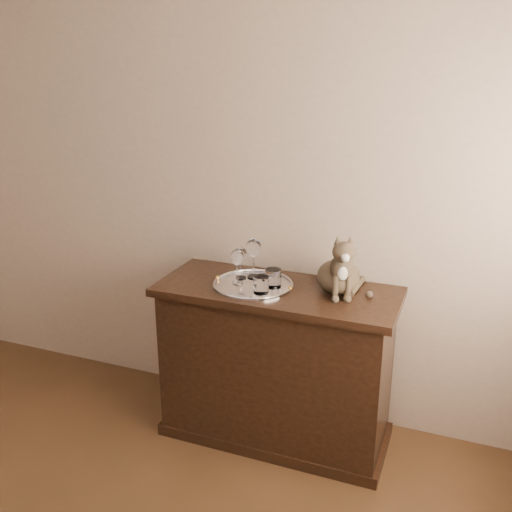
{
  "coord_description": "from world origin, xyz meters",
  "views": [
    {
      "loc": [
        1.45,
        -0.53,
        1.91
      ],
      "look_at": [
        0.48,
        1.95,
        1.0
      ],
      "focal_mm": 40.0,
      "sensor_mm": 36.0,
      "label": 1
    }
  ],
  "objects_px": {
    "sideboard": "(276,364)",
    "tumbler_c": "(273,278)",
    "tray": "(253,286)",
    "tumbler_a": "(261,285)",
    "wine_glass_c": "(237,266)",
    "wine_glass_b": "(254,258)",
    "cat": "(339,261)",
    "wine_glass_a": "(241,263)"
  },
  "relations": [
    {
      "from": "wine_glass_b",
      "to": "tumbler_a",
      "type": "height_order",
      "value": "wine_glass_b"
    },
    {
      "from": "wine_glass_c",
      "to": "tumbler_a",
      "type": "xyz_separation_m",
      "value": [
        0.16,
        -0.08,
        -0.05
      ]
    },
    {
      "from": "cat",
      "to": "wine_glass_b",
      "type": "bearing_deg",
      "value": 155.9
    },
    {
      "from": "sideboard",
      "to": "tumbler_c",
      "type": "bearing_deg",
      "value": -153.58
    },
    {
      "from": "sideboard",
      "to": "wine_glass_b",
      "type": "bearing_deg",
      "value": 153.43
    },
    {
      "from": "wine_glass_a",
      "to": "wine_glass_c",
      "type": "xyz_separation_m",
      "value": [
        0.01,
        -0.07,
        0.01
      ]
    },
    {
      "from": "tray",
      "to": "tumbler_c",
      "type": "relative_size",
      "value": 4.39
    },
    {
      "from": "sideboard",
      "to": "tray",
      "type": "distance_m",
      "value": 0.45
    },
    {
      "from": "wine_glass_a",
      "to": "wine_glass_c",
      "type": "height_order",
      "value": "wine_glass_c"
    },
    {
      "from": "sideboard",
      "to": "wine_glass_a",
      "type": "relative_size",
      "value": 7.1
    },
    {
      "from": "wine_glass_b",
      "to": "tumbler_c",
      "type": "height_order",
      "value": "wine_glass_b"
    },
    {
      "from": "wine_glass_c",
      "to": "tumbler_c",
      "type": "distance_m",
      "value": 0.19
    },
    {
      "from": "sideboard",
      "to": "tray",
      "type": "bearing_deg",
      "value": -169.52
    },
    {
      "from": "tray",
      "to": "wine_glass_b",
      "type": "relative_size",
      "value": 1.91
    },
    {
      "from": "wine_glass_c",
      "to": "tumbler_a",
      "type": "relative_size",
      "value": 2.13
    },
    {
      "from": "tumbler_c",
      "to": "wine_glass_b",
      "type": "bearing_deg",
      "value": 147.49
    },
    {
      "from": "wine_glass_b",
      "to": "wine_glass_c",
      "type": "xyz_separation_m",
      "value": [
        -0.04,
        -0.11,
        -0.01
      ]
    },
    {
      "from": "wine_glass_c",
      "to": "wine_glass_b",
      "type": "bearing_deg",
      "value": 67.33
    },
    {
      "from": "sideboard",
      "to": "tumbler_a",
      "type": "height_order",
      "value": "tumbler_a"
    },
    {
      "from": "wine_glass_b",
      "to": "sideboard",
      "type": "bearing_deg",
      "value": -26.57
    },
    {
      "from": "wine_glass_a",
      "to": "wine_glass_b",
      "type": "distance_m",
      "value": 0.07
    },
    {
      "from": "wine_glass_c",
      "to": "tumbler_a",
      "type": "bearing_deg",
      "value": -26.44
    },
    {
      "from": "wine_glass_a",
      "to": "sideboard",
      "type": "bearing_deg",
      "value": -11.19
    },
    {
      "from": "wine_glass_b",
      "to": "cat",
      "type": "height_order",
      "value": "cat"
    },
    {
      "from": "wine_glass_b",
      "to": "tumbler_a",
      "type": "distance_m",
      "value": 0.22
    },
    {
      "from": "sideboard",
      "to": "tumbler_a",
      "type": "distance_m",
      "value": 0.49
    },
    {
      "from": "wine_glass_c",
      "to": "tumbler_c",
      "type": "height_order",
      "value": "wine_glass_c"
    },
    {
      "from": "sideboard",
      "to": "tumbler_a",
      "type": "bearing_deg",
      "value": -113.34
    },
    {
      "from": "wine_glass_c",
      "to": "tumbler_c",
      "type": "bearing_deg",
      "value": 5.65
    },
    {
      "from": "wine_glass_c",
      "to": "cat",
      "type": "distance_m",
      "value": 0.5
    },
    {
      "from": "wine_glass_b",
      "to": "tumbler_a",
      "type": "bearing_deg",
      "value": -58.68
    },
    {
      "from": "wine_glass_a",
      "to": "cat",
      "type": "xyz_separation_m",
      "value": [
        0.5,
        0.02,
        0.06
      ]
    },
    {
      "from": "sideboard",
      "to": "tumbler_c",
      "type": "distance_m",
      "value": 0.48
    },
    {
      "from": "sideboard",
      "to": "tumbler_c",
      "type": "xyz_separation_m",
      "value": [
        -0.02,
        -0.01,
        0.48
      ]
    },
    {
      "from": "wine_glass_c",
      "to": "tumbler_a",
      "type": "height_order",
      "value": "wine_glass_c"
    },
    {
      "from": "tray",
      "to": "tumbler_a",
      "type": "bearing_deg",
      "value": -48.03
    },
    {
      "from": "wine_glass_b",
      "to": "tumbler_c",
      "type": "relative_size",
      "value": 2.29
    },
    {
      "from": "wine_glass_c",
      "to": "cat",
      "type": "relative_size",
      "value": 0.57
    },
    {
      "from": "tray",
      "to": "wine_glass_a",
      "type": "distance_m",
      "value": 0.14
    },
    {
      "from": "tumbler_a",
      "to": "tray",
      "type": "bearing_deg",
      "value": 131.97
    },
    {
      "from": "tray",
      "to": "wine_glass_a",
      "type": "xyz_separation_m",
      "value": [
        -0.09,
        0.06,
        0.09
      ]
    },
    {
      "from": "wine_glass_a",
      "to": "cat",
      "type": "bearing_deg",
      "value": 2.23
    }
  ]
}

